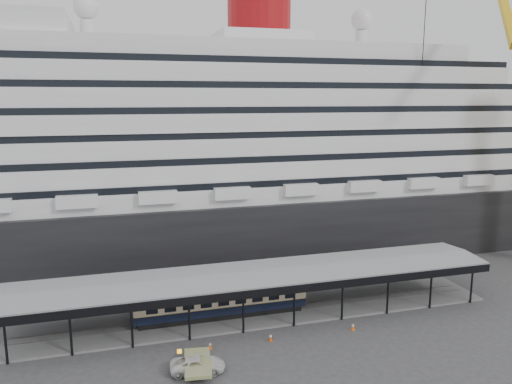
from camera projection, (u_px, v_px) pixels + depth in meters
ground at (272, 333)px, 53.46m from camera, size 200.00×200.00×0.00m
cruise_ship at (212, 138)px, 80.26m from camera, size 130.00×30.00×43.90m
platform_canopy at (258, 295)px, 57.74m from camera, size 56.00×9.18×5.30m
port_truck at (198, 365)px, 45.78m from camera, size 5.31×2.99×1.40m
pullman_carriage at (221, 299)px, 56.54m from camera, size 19.60×2.74×19.24m
traffic_cone_left at (210, 345)px, 50.03m from camera, size 0.47×0.47×0.77m
traffic_cone_mid at (271, 337)px, 51.68m from camera, size 0.46×0.46×0.82m
traffic_cone_right at (353, 326)px, 54.13m from camera, size 0.47×0.47×0.83m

